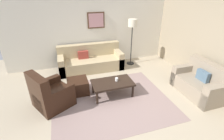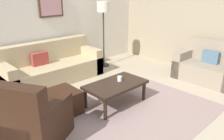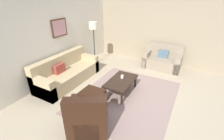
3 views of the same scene
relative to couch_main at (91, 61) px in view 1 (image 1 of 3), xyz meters
The scene contains 12 objects.
ground_plane 2.14m from the couch_main, 86.17° to the right, with size 8.00×8.00×0.00m, color tan.
rear_partition 1.21m from the couch_main, 73.83° to the left, with size 6.00×0.12×2.80m, color silver.
stone_feature_panel 3.94m from the couch_main, 33.92° to the right, with size 0.12×5.20×2.80m, color gray.
area_rug 2.14m from the couch_main, 86.17° to the right, with size 3.00×2.48×0.01m, color gray.
couch_main is the anchor object (origin of this frame).
couch_loveseat 3.63m from the couch_main, 43.83° to the right, with size 0.81×1.38×0.88m.
armchair_leather 2.31m from the couch_main, 125.93° to the right, with size 1.09×1.09×0.95m.
ottoman 1.60m from the couch_main, 113.67° to the right, with size 0.56×0.56×0.40m, color black.
coffee_table 1.88m from the couch_main, 82.29° to the right, with size 1.10×0.64×0.41m.
cup 1.88m from the couch_main, 78.38° to the right, with size 0.08×0.08×0.09m, color white.
lamp_standing 1.92m from the couch_main, ahead, with size 0.32×0.32×1.71m.
framed_artwork 1.46m from the couch_main, 48.30° to the left, with size 0.61×0.04×0.55m.
Camera 1 is at (-1.03, -3.33, 2.65)m, focal length 26.06 mm.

